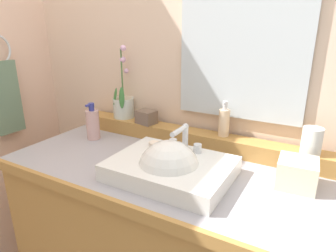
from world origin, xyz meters
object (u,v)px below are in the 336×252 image
(sink_basin, at_px, (170,170))
(lotion_bottle, at_px, (93,124))
(soap_dispenser, at_px, (224,122))
(potted_plant, at_px, (123,104))
(soap_bar, at_px, (156,144))
(tissue_box, at_px, (297,173))
(hand_towel, at_px, (7,98))
(tumbler_cup, at_px, (312,141))
(trinket_box, at_px, (146,117))

(sink_basin, height_order, lotion_bottle, lotion_bottle)
(sink_basin, xyz_separation_m, soap_dispenser, (0.09, 0.34, 0.11))
(potted_plant, relative_size, soap_dispenser, 2.39)
(potted_plant, distance_m, soap_dispenser, 0.57)
(soap_bar, bearing_deg, tissue_box, 6.65)
(hand_towel, bearing_deg, soap_dispenser, 14.51)
(tumbler_cup, height_order, hand_towel, hand_towel)
(tumbler_cup, bearing_deg, sink_basin, -145.25)
(sink_basin, relative_size, lotion_bottle, 2.40)
(lotion_bottle, bearing_deg, tissue_box, -0.01)
(potted_plant, height_order, hand_towel, potted_plant)
(soap_dispenser, xyz_separation_m, lotion_bottle, (-0.62, -0.18, -0.06))
(soap_bar, relative_size, hand_towel, 0.18)
(potted_plant, relative_size, tumbler_cup, 3.59)
(sink_basin, xyz_separation_m, trinket_box, (-0.31, 0.32, 0.08))
(trinket_box, bearing_deg, tumbler_cup, 9.73)
(trinket_box, xyz_separation_m, hand_towel, (-0.72, -0.27, 0.07))
(trinket_box, height_order, lotion_bottle, lotion_bottle)
(sink_basin, bearing_deg, lotion_bottle, 162.86)
(soap_dispenser, bearing_deg, tumbler_cup, -4.80)
(tumbler_cup, bearing_deg, tissue_box, -99.81)
(lotion_bottle, xyz_separation_m, tissue_box, (0.96, -0.00, -0.03))
(tumbler_cup, height_order, lotion_bottle, lotion_bottle)
(sink_basin, xyz_separation_m, hand_towel, (-1.03, 0.05, 0.15))
(tissue_box, bearing_deg, potted_plant, 168.52)
(potted_plant, xyz_separation_m, hand_towel, (-0.55, -0.30, 0.03))
(lotion_bottle, distance_m, hand_towel, 0.52)
(trinket_box, bearing_deg, soap_dispenser, 13.53)
(soap_dispenser, relative_size, hand_towel, 0.41)
(soap_bar, distance_m, trinket_box, 0.29)
(soap_dispenser, distance_m, tissue_box, 0.39)
(tissue_box, bearing_deg, soap_bar, -173.35)
(sink_basin, height_order, tumbler_cup, tumbler_cup)
(potted_plant, distance_m, lotion_bottle, 0.20)
(potted_plant, xyz_separation_m, soap_dispenser, (0.57, -0.01, -0.01))
(soap_bar, relative_size, soap_dispenser, 0.44)
(soap_dispenser, relative_size, tumbler_cup, 1.50)
(tumbler_cup, distance_m, trinket_box, 0.76)
(soap_bar, bearing_deg, soap_dispenser, 48.77)
(tumbler_cup, height_order, trinket_box, tumbler_cup)
(potted_plant, xyz_separation_m, lotion_bottle, (-0.06, -0.18, -0.07))
(soap_dispenser, bearing_deg, soap_bar, -131.23)
(sink_basin, distance_m, hand_towel, 1.04)
(tumbler_cup, relative_size, lotion_bottle, 0.57)
(lotion_bottle, bearing_deg, soap_dispenser, 15.73)
(potted_plant, xyz_separation_m, tissue_box, (0.90, -0.18, -0.10))
(soap_bar, relative_size, trinket_box, 0.74)
(sink_basin, distance_m, potted_plant, 0.60)
(tumbler_cup, bearing_deg, trinket_box, 179.44)
(tumbler_cup, xyz_separation_m, hand_towel, (-1.48, -0.26, 0.05))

